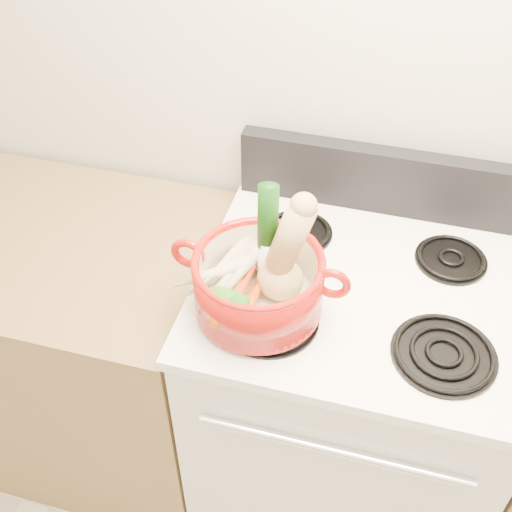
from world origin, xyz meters
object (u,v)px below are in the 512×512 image
(stove_body, at_px, (345,404))
(leek, at_px, (267,238))
(dutch_oven, at_px, (258,284))
(squash, at_px, (281,251))

(stove_body, distance_m, leek, 0.72)
(stove_body, bearing_deg, dutch_oven, -147.53)
(dutch_oven, height_order, leek, leek)
(squash, xyz_separation_m, leek, (-0.03, 0.02, 0.01))
(dutch_oven, relative_size, squash, 1.09)
(dutch_oven, bearing_deg, leek, 79.92)
(dutch_oven, distance_m, squash, 0.10)
(squash, relative_size, leek, 0.92)
(stove_body, relative_size, squash, 3.55)
(leek, bearing_deg, dutch_oven, -112.46)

